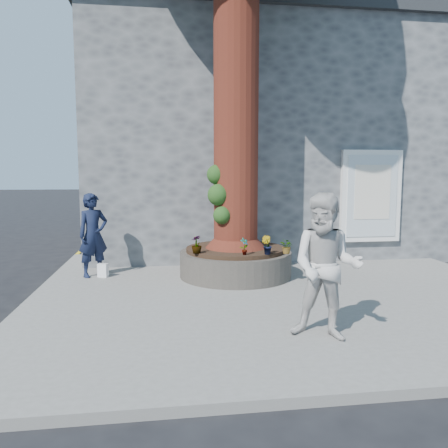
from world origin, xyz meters
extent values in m
plane|color=black|center=(0.00, 0.00, 0.00)|extent=(120.00, 120.00, 0.00)
cube|color=slate|center=(1.50, 1.00, 0.06)|extent=(9.00, 8.00, 0.12)
cube|color=yellow|center=(-3.05, 1.00, 0.00)|extent=(0.10, 30.00, 0.01)
cube|color=#4B4D50|center=(2.50, 7.20, 3.00)|extent=(10.00, 8.00, 6.00)
cube|color=black|center=(2.50, 7.20, 6.15)|extent=(10.30, 8.30, 0.30)
cube|color=white|center=(4.30, 3.14, 1.70)|extent=(1.50, 0.12, 2.20)
cube|color=silver|center=(4.30, 3.08, 1.70)|extent=(1.25, 0.04, 1.95)
cube|color=silver|center=(4.30, 3.06, 1.80)|extent=(0.90, 0.02, 1.30)
cylinder|color=black|center=(0.80, 2.00, 0.38)|extent=(2.30, 2.30, 0.52)
cylinder|color=black|center=(0.80, 2.00, 0.68)|extent=(2.04, 2.04, 0.08)
cylinder|color=#471D11|center=(0.80, 2.00, 4.47)|extent=(0.90, 0.90, 7.50)
cone|color=#471D11|center=(0.80, 2.00, 1.07)|extent=(1.24, 1.24, 0.70)
sphere|color=#214216|center=(0.42, 1.80, 1.82)|extent=(0.44, 0.44, 0.44)
sphere|color=#214216|center=(0.48, 1.70, 1.42)|extent=(0.36, 0.36, 0.36)
sphere|color=#214216|center=(0.40, 1.92, 2.22)|extent=(0.40, 0.40, 0.40)
imported|color=black|center=(-2.11, 2.38, 0.98)|extent=(0.75, 0.69, 1.72)
imported|color=beige|center=(1.36, -1.58, 1.06)|extent=(1.14, 1.06, 1.88)
cube|color=white|center=(-1.92, 2.28, 0.26)|extent=(0.23, 0.18, 0.28)
imported|color=gray|center=(0.82, 1.15, 0.88)|extent=(0.21, 0.19, 0.32)
imported|color=gray|center=(1.25, 1.15, 0.90)|extent=(0.27, 0.27, 0.35)
imported|color=gray|center=(-0.05, 1.44, 0.89)|extent=(0.27, 0.27, 0.35)
imported|color=gray|center=(1.65, 1.15, 0.86)|extent=(0.33, 0.34, 0.28)
camera|label=1|loc=(-0.69, -6.79, 2.23)|focal=35.00mm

